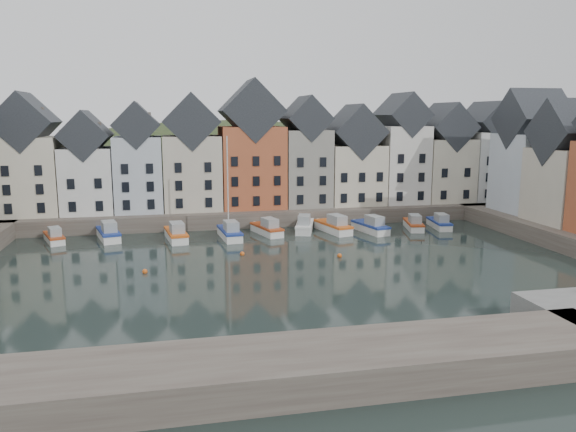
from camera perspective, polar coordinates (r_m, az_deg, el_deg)
name	(u,v)px	position (r m, az deg, el deg)	size (l,w,h in m)	color
ground	(295,273)	(53.76, 0.70, -5.82)	(260.00, 260.00, 0.00)	black
far_quay	(250,211)	(82.37, -3.90, 0.51)	(90.00, 16.00, 2.00)	#463D36
near_wall	(203,377)	(31.61, -8.59, -15.87)	(50.00, 6.00, 2.00)	#463D36
hillside	(232,284)	(111.92, -5.69, -6.89)	(153.60, 70.40, 64.00)	#25351A
far_terrace	(274,158)	(79.97, -1.48, 5.92)	(72.37, 8.16, 17.78)	beige
right_terrace	(573,165)	(75.51, 27.01, 4.60)	(8.30, 24.25, 16.36)	#B4BEC8
mooring_buoys	(246,260)	(58.10, -4.33, -4.47)	(20.50, 5.50, 0.50)	#CE5618
boat_a	(54,237)	(71.88, -22.66, -2.00)	(3.42, 5.75, 2.11)	silver
boat_b	(108,233)	(71.21, -17.77, -1.69)	(3.62, 7.03, 2.58)	silver
boat_c	(176,234)	(68.72, -11.28, -1.82)	(2.91, 6.85, 2.55)	silver
boat_d	(230,232)	(68.64, -5.92, -1.64)	(2.62, 6.75, 12.62)	silver
boat_e	(267,229)	(70.79, -2.11, -1.31)	(3.51, 6.56, 2.41)	silver
boat_f	(305,226)	(72.56, 1.70, -1.00)	(3.91, 6.81, 2.50)	silver
boat_g	(334,226)	(72.26, 4.68, -1.05)	(3.57, 7.11, 2.61)	silver
boat_h	(371,227)	(72.78, 8.44, -1.07)	(3.32, 6.80, 2.51)	silver
boat_i	(414,224)	(75.76, 12.65, -0.82)	(3.15, 6.16, 2.26)	silver
boat_j	(440,223)	(77.40, 15.14, -0.70)	(2.68, 6.06, 2.25)	silver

